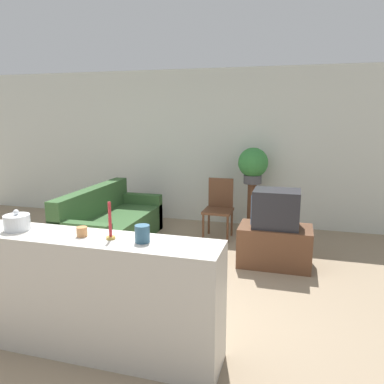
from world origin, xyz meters
TOP-DOWN VIEW (x-y plane):
  - ground_plane at (0.00, 0.00)m, footprint 14.00×14.00m
  - wall_back at (0.00, 3.43)m, footprint 9.00×0.06m
  - couch at (-0.87, 1.80)m, footprint 0.85×1.95m
  - tv_stand at (1.56, 1.65)m, footprint 0.92×0.55m
  - television at (1.56, 1.65)m, footprint 0.59×0.44m
  - wooden_chair at (0.63, 2.58)m, footprint 0.44×0.44m
  - plant_stand at (1.10, 3.02)m, footprint 0.15×0.15m
  - potted_plant at (1.10, 3.02)m, footprint 0.49×0.49m
  - foreground_counter at (0.00, -0.59)m, footprint 2.61×0.44m
  - decorative_bowl at (-0.42, -0.59)m, footprint 0.21×0.21m
  - candle_jar at (0.18, -0.59)m, footprint 0.08×0.08m
  - candlestick at (0.43, -0.59)m, footprint 0.07×0.07m
  - coffee_tin at (0.69, -0.59)m, footprint 0.11×0.11m

SIDE VIEW (x-z plane):
  - ground_plane at x=0.00m, z-range 0.00..0.00m
  - tv_stand at x=1.56m, z-range 0.00..0.52m
  - couch at x=-0.87m, z-range -0.13..0.72m
  - plant_stand at x=1.10m, z-range 0.00..0.82m
  - foreground_counter at x=0.00m, z-range 0.00..0.99m
  - wooden_chair at x=0.63m, z-range 0.05..0.98m
  - television at x=1.56m, z-range 0.52..1.00m
  - candle_jar at x=0.18m, z-range 0.99..1.06m
  - coffee_tin at x=0.69m, z-range 0.99..1.12m
  - decorative_bowl at x=-0.42m, z-range 0.97..1.14m
  - candlestick at x=0.43m, z-range 0.94..1.23m
  - potted_plant at x=1.10m, z-range 0.84..1.43m
  - wall_back at x=0.00m, z-range 0.00..2.70m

